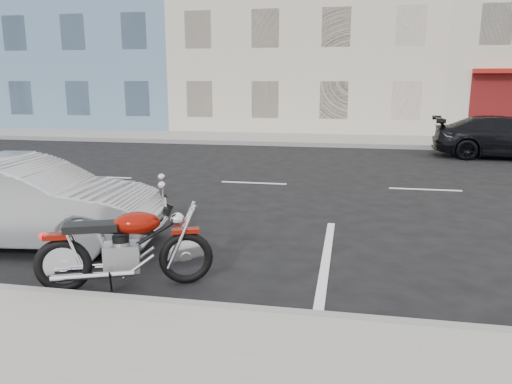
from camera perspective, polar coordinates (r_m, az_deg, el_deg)
ground at (r=11.93m, az=9.23°, el=0.66°), size 120.00×120.00×0.00m
sidewalk_far at (r=21.18m, az=-3.75°, el=6.22°), size 80.00×3.40×0.15m
curb_far at (r=19.55m, az=-5.00°, el=5.68°), size 80.00×0.12×0.16m
bldg_blue at (r=31.66m, az=-17.16°, el=19.51°), size 12.00×12.00×13.00m
bldg_cream at (r=28.26m, az=6.43°, el=19.33°), size 12.00×12.00×11.50m
motorcycle at (r=6.16m, az=-7.78°, el=-6.14°), size 1.99×0.98×1.05m
sedan_silver at (r=8.23m, az=-25.18°, el=-1.06°), size 4.22×1.88×1.34m
car_far at (r=17.89m, az=26.85°, el=5.60°), size 4.70×2.17×1.33m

